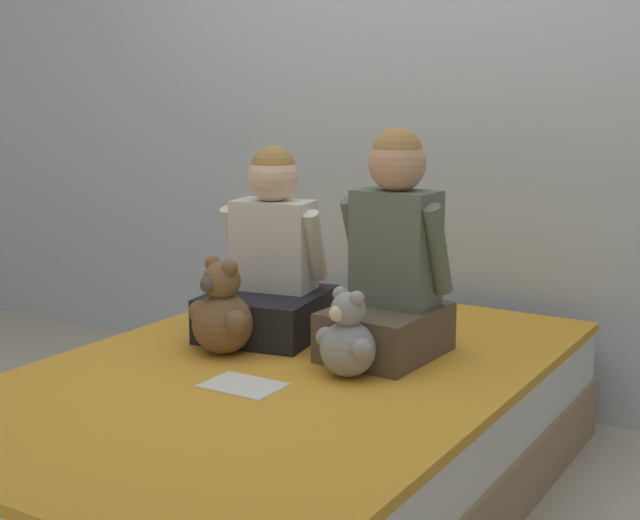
# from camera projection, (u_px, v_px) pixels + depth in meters

# --- Properties ---
(ground_plane) EXTENTS (14.00, 14.00, 0.00)m
(ground_plane) POSITION_uv_depth(u_px,v_px,m) (282.00, 499.00, 2.62)
(ground_plane) COLOR #B2A899
(wall_behind_bed) EXTENTS (8.00, 0.06, 2.50)m
(wall_behind_bed) POSITION_uv_depth(u_px,v_px,m) (447.00, 72.00, 3.33)
(wall_behind_bed) COLOR silver
(wall_behind_bed) RESTS_ON ground_plane
(bed) EXTENTS (1.31, 1.99, 0.40)m
(bed) POSITION_uv_depth(u_px,v_px,m) (281.00, 435.00, 2.58)
(bed) COLOR #997F60
(bed) RESTS_ON ground_plane
(child_on_left) EXTENTS (0.41, 0.44, 0.61)m
(child_on_left) POSITION_uv_depth(u_px,v_px,m) (270.00, 266.00, 2.87)
(child_on_left) COLOR black
(child_on_left) RESTS_ON bed
(child_on_right) EXTENTS (0.34, 0.38, 0.68)m
(child_on_right) POSITION_uv_depth(u_px,v_px,m) (392.00, 263.00, 2.64)
(child_on_right) COLOR brown
(child_on_right) RESTS_ON bed
(teddy_bear_held_by_left_child) EXTENTS (0.24, 0.19, 0.29)m
(teddy_bear_held_by_left_child) POSITION_uv_depth(u_px,v_px,m) (222.00, 314.00, 2.67)
(teddy_bear_held_by_left_child) COLOR brown
(teddy_bear_held_by_left_child) RESTS_ON bed
(teddy_bear_held_by_right_child) EXTENTS (0.20, 0.16, 0.25)m
(teddy_bear_held_by_right_child) POSITION_uv_depth(u_px,v_px,m) (348.00, 340.00, 2.46)
(teddy_bear_held_by_right_child) COLOR #939399
(teddy_bear_held_by_right_child) RESTS_ON bed
(sign_card) EXTENTS (0.21, 0.15, 0.00)m
(sign_card) POSITION_uv_depth(u_px,v_px,m) (245.00, 386.00, 2.39)
(sign_card) COLOR white
(sign_card) RESTS_ON bed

